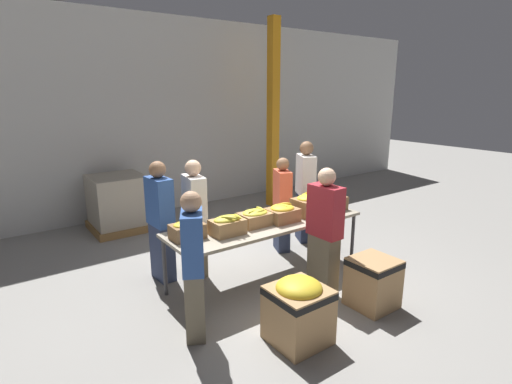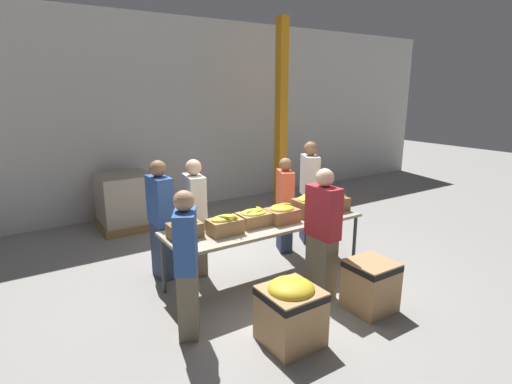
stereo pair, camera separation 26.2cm
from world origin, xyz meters
TOP-DOWN VIEW (x-y plane):
  - ground_plane at (0.00, 0.00)m, footprint 30.00×30.00m
  - wall_back at (0.00, 3.94)m, footprint 16.00×0.08m
  - sorting_table at (0.00, 0.00)m, footprint 2.75×0.87m
  - banana_box_0 at (-1.12, 0.07)m, footprint 0.39×0.28m
  - banana_box_1 at (-0.66, -0.08)m, footprint 0.40×0.32m
  - banana_box_2 at (-0.20, -0.01)m, footprint 0.40×0.30m
  - banana_box_3 at (0.20, -0.08)m, footprint 0.40×0.33m
  - banana_box_4 at (0.68, -0.07)m, footprint 0.41×0.33m
  - banana_box_5 at (1.14, -0.09)m, footprint 0.40×0.31m
  - volunteer_0 at (1.42, 0.79)m, footprint 0.41×0.52m
  - volunteer_1 at (-0.71, 0.70)m, footprint 0.28×0.47m
  - volunteer_2 at (-1.15, 0.83)m, footprint 0.24×0.45m
  - volunteer_3 at (-1.41, -0.62)m, footprint 0.39×0.47m
  - volunteer_4 at (0.82, 0.67)m, footprint 0.35×0.45m
  - volunteer_5 at (0.34, -0.74)m, footprint 0.23×0.44m
  - donation_bin_0 at (-0.60, -1.33)m, footprint 0.56×0.56m
  - donation_bin_1 at (0.59, -1.33)m, footprint 0.50×0.50m
  - support_pillar at (2.32, 2.83)m, footprint 0.20×0.20m
  - pallet_stack_0 at (-1.00, 3.21)m, footprint 1.02×1.02m

SIDE VIEW (x-z plane):
  - ground_plane at x=0.00m, z-range 0.00..0.00m
  - donation_bin_1 at x=0.59m, z-range 0.03..0.63m
  - donation_bin_0 at x=-0.60m, z-range 0.02..0.72m
  - pallet_stack_0 at x=-1.00m, z-range -0.01..1.01m
  - volunteer_4 at x=0.82m, z-range 0.00..1.52m
  - sorting_table at x=0.00m, z-range 0.36..1.17m
  - volunteer_3 at x=-1.41m, z-range 0.00..1.58m
  - volunteer_5 at x=0.34m, z-range 0.00..1.63m
  - volunteer_1 at x=-0.71m, z-range 0.00..1.63m
  - volunteer_2 at x=-1.15m, z-range -0.01..1.64m
  - volunteer_0 at x=1.42m, z-range -0.01..1.71m
  - banana_box_2 at x=-0.20m, z-range 0.81..1.04m
  - banana_box_0 at x=-1.12m, z-range 0.81..1.05m
  - banana_box_3 at x=0.20m, z-range 0.81..1.06m
  - banana_box_1 at x=-0.66m, z-range 0.81..1.07m
  - banana_box_5 at x=1.14m, z-range 0.81..1.08m
  - banana_box_4 at x=0.68m, z-range 0.81..1.12m
  - wall_back at x=0.00m, z-range 0.00..4.00m
  - support_pillar at x=2.32m, z-range 0.00..4.00m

